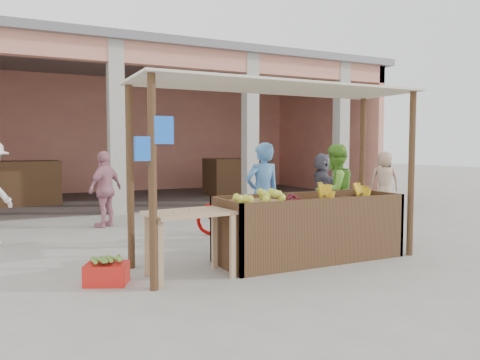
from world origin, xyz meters
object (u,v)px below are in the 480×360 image
fruit_stall (309,231)px  vendor_green (335,190)px  red_crate (107,274)px  vendor_blue (263,191)px  motorcycle (240,208)px  side_table (189,223)px

fruit_stall → vendor_green: size_ratio=1.53×
vendor_green → red_crate: bearing=4.0°
vendor_blue → vendor_green: size_ratio=1.03×
fruit_stall → motorcycle: 2.25m
vendor_blue → motorcycle: vendor_blue is taller
motorcycle → side_table: bearing=144.5°
motorcycle → fruit_stall: bearing=-178.5°
fruit_stall → side_table: size_ratio=2.46×
fruit_stall → motorcycle: (0.03, 2.25, 0.06)m
red_crate → vendor_green: (3.94, 0.94, 0.73)m
vendor_blue → motorcycle: size_ratio=0.99×
fruit_stall → vendor_green: vendor_green is taller
red_crate → motorcycle: (2.81, 2.24, 0.34)m
vendor_blue → motorcycle: bearing=-101.5°
fruit_stall → vendor_green: (1.17, 0.95, 0.45)m
red_crate → vendor_green: size_ratio=0.27×
fruit_stall → motorcycle: size_ratio=1.47×
side_table → vendor_green: bearing=13.6°
fruit_stall → vendor_green: bearing=38.9°
fruit_stall → vendor_blue: vendor_blue is taller
red_crate → side_table: bearing=16.2°
fruit_stall → side_table: (-1.82, -0.13, 0.26)m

